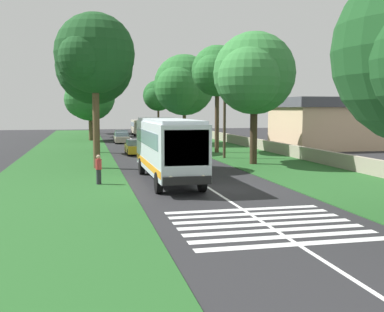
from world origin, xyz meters
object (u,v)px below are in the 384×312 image
at_px(trailing_car_2, 121,138).
at_px(roadside_tree_left_0, 90,89).
at_px(roadside_building, 324,123).
at_px(trailing_minibus_0, 139,126).
at_px(trailing_car_1, 164,142).
at_px(roadside_tree_left_1, 93,68).
at_px(roadside_tree_right_2, 215,73).
at_px(roadside_tree_left_3, 92,97).
at_px(utility_pole, 225,109).
at_px(trailing_car_0, 135,147).
at_px(trailing_car_3, 121,136).
at_px(roadside_tree_right_1, 157,96).
at_px(roadside_tree_right_3, 182,87).
at_px(pedestrian, 99,169).
at_px(roadside_tree_left_4, 93,55).
at_px(roadside_tree_left_2, 89,98).
at_px(coach_bus, 168,146).
at_px(roadside_tree_right_0, 251,76).

xyz_separation_m(trailing_car_2, roadside_tree_left_0, (25.59, 3.51, 7.22)).
bearing_deg(roadside_building, trailing_minibus_0, 29.49).
relative_size(trailing_car_1, trailing_car_2, 1.00).
distance_m(roadside_tree_left_1, roadside_tree_right_2, 11.97).
distance_m(roadside_tree_left_3, utility_pole, 38.07).
height_order(roadside_tree_left_0, roadside_tree_left_1, roadside_tree_left_1).
relative_size(trailing_car_0, utility_pole, 0.52).
distance_m(trailing_car_3, trailing_minibus_0, 12.40).
bearing_deg(roadside_tree_right_1, roadside_tree_left_3, 125.72).
height_order(roadside_tree_right_3, roadside_building, roadside_tree_right_3).
xyz_separation_m(roadside_tree_left_0, pedestrian, (-59.27, 0.28, -6.98)).
xyz_separation_m(trailing_car_0, pedestrian, (-18.20, 3.97, 0.24)).
bearing_deg(roadside_building, pedestrian, 129.65).
height_order(roadside_tree_left_4, pedestrian, roadside_tree_left_4).
height_order(roadside_tree_left_0, roadside_tree_left_2, roadside_tree_left_0).
relative_size(roadside_building, pedestrian, 5.94).
xyz_separation_m(roadside_tree_left_2, utility_pole, (-26.73, -11.34, -1.55)).
distance_m(trailing_car_3, roadside_tree_right_1, 20.80).
height_order(coach_bus, roadside_tree_left_1, roadside_tree_left_1).
distance_m(trailing_car_0, roadside_tree_left_1, 8.85).
relative_size(trailing_car_0, roadside_tree_right_1, 0.46).
distance_m(coach_bus, roadside_tree_left_4, 10.27).
height_order(trailing_car_0, roadside_tree_left_3, roadside_tree_left_3).
height_order(trailing_car_2, trailing_minibus_0, trailing_minibus_0).
relative_size(roadside_tree_right_3, roadside_building, 1.09).
bearing_deg(trailing_car_0, roadside_tree_left_4, 159.15).
distance_m(trailing_car_0, trailing_car_1, 7.64).
bearing_deg(trailing_car_0, trailing_minibus_0, -6.93).
xyz_separation_m(trailing_car_2, roadside_tree_left_3, (15.45, 3.27, 5.52)).
xyz_separation_m(coach_bus, roadside_tree_left_3, (48.71, 3.54, 4.04)).
relative_size(roadside_tree_left_3, roadside_tree_right_2, 0.83).
relative_size(trailing_car_0, roadside_building, 0.43).
height_order(coach_bus, pedestrian, coach_bus).
bearing_deg(pedestrian, roadside_tree_left_4, 0.26).
bearing_deg(roadside_tree_right_0, roadside_tree_left_1, 42.63).
xyz_separation_m(roadside_tree_right_0, roadside_building, (12.86, -13.06, -4.01)).
height_order(roadside_tree_left_0, roadside_tree_left_3, roadside_tree_left_0).
bearing_deg(roadside_tree_left_3, roadside_tree_right_0, -164.59).
bearing_deg(roadside_tree_right_2, pedestrian, 146.70).
bearing_deg(roadside_tree_right_2, roadside_tree_right_3, 4.42).
distance_m(trailing_car_1, roadside_tree_right_0, 18.52).
bearing_deg(trailing_car_0, trailing_car_3, -0.55).
distance_m(trailing_car_1, utility_pole, 13.15).
bearing_deg(roadside_tree_left_2, roadside_tree_left_1, -179.09).
relative_size(trailing_minibus_0, roadside_tree_left_1, 0.49).
xyz_separation_m(coach_bus, trailing_car_1, (24.38, -3.75, -1.48)).
relative_size(roadside_tree_left_0, utility_pole, 1.40).
height_order(coach_bus, roadside_building, roadside_building).
relative_size(trailing_car_2, roadside_tree_right_2, 0.41).
relative_size(trailing_car_1, roadside_tree_left_2, 0.46).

